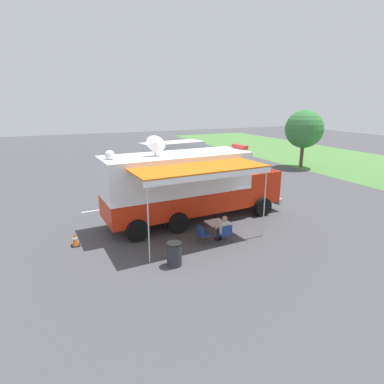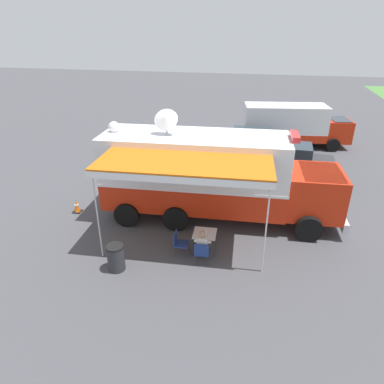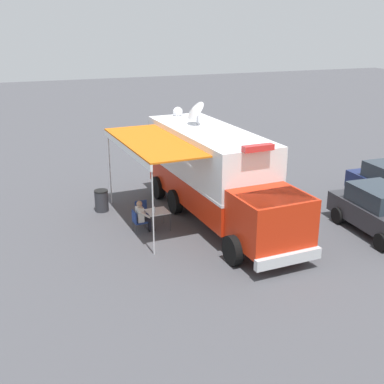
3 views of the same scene
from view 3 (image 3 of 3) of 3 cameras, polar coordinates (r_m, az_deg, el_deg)
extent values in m
plane|color=#47474C|center=(20.66, 1.84, -2.38)|extent=(100.00, 100.00, 0.00)
cube|color=silver|center=(23.82, 8.24, 0.42)|extent=(0.40, 4.80, 0.01)
cube|color=red|center=(20.27, 1.87, 0.65)|extent=(2.92, 7.33, 1.10)
cube|color=white|center=(19.86, 1.91, 4.48)|extent=(2.92, 7.33, 1.70)
cube|color=white|center=(20.10, 1.89, 2.13)|extent=(2.94, 7.36, 0.10)
cube|color=red|center=(16.37, 8.96, -3.12)|extent=(2.42, 2.23, 1.70)
cube|color=#28333D|center=(16.03, 9.44, -1.72)|extent=(2.23, 1.59, 0.70)
cube|color=silver|center=(15.89, 11.00, -7.53)|extent=(2.38, 0.34, 0.36)
cylinder|color=black|center=(17.55, 11.91, -5.10)|extent=(0.36, 1.02, 1.00)
cylinder|color=black|center=(16.32, 4.68, -6.67)|extent=(0.36, 1.02, 1.00)
cylinder|color=black|center=(21.47, 4.23, -0.15)|extent=(0.36, 1.02, 1.00)
cylinder|color=black|center=(20.47, -1.96, -1.09)|extent=(0.36, 1.02, 1.00)
cylinder|color=black|center=(23.14, 1.94, 1.34)|extent=(0.36, 1.02, 1.00)
cylinder|color=black|center=(22.22, -3.88, 0.54)|extent=(0.36, 1.02, 1.00)
cube|color=white|center=(19.65, 1.94, 7.01)|extent=(2.92, 7.33, 0.10)
cube|color=red|center=(16.45, 7.58, 5.03)|extent=(1.11, 0.34, 0.20)
cylinder|color=silver|center=(20.56, 0.63, 8.35)|extent=(0.10, 0.10, 0.45)
cone|color=silver|center=(20.42, 0.25, 9.43)|extent=(0.77, 0.94, 0.81)
sphere|color=white|center=(22.48, -1.64, 9.17)|extent=(0.44, 0.44, 0.44)
cube|color=orange|center=(18.82, -4.55, 5.78)|extent=(2.54, 5.88, 0.06)
cube|color=white|center=(18.54, -7.64, 5.02)|extent=(0.42, 5.75, 0.24)
cylinder|color=silver|center=(16.52, -4.49, -2.07)|extent=(0.05, 0.05, 3.25)
cylinder|color=silver|center=(21.49, -9.41, 2.81)|extent=(0.05, 0.05, 3.25)
cube|color=silver|center=(18.87, -3.99, -2.24)|extent=(0.85, 0.85, 0.03)
cylinder|color=#333338|center=(18.80, -2.51, -3.49)|extent=(0.03, 0.03, 0.70)
cylinder|color=#333338|center=(18.57, -4.64, -3.84)|extent=(0.03, 0.03, 0.70)
cylinder|color=#333338|center=(19.44, -3.31, -2.72)|extent=(0.03, 0.03, 0.70)
cylinder|color=#333338|center=(19.22, -5.38, -3.05)|extent=(0.03, 0.03, 0.70)
cylinder|color=silver|center=(18.72, -4.34, -2.05)|extent=(0.07, 0.07, 0.20)
cylinder|color=white|center=(18.68, -4.34, -1.73)|extent=(0.04, 0.04, 0.02)
cube|color=navy|center=(18.77, -5.97, -3.40)|extent=(0.51, 0.51, 0.04)
cube|color=navy|center=(18.62, -6.64, -2.85)|extent=(0.07, 0.48, 0.44)
cylinder|color=#333338|center=(19.10, -5.53, -3.65)|extent=(0.02, 0.02, 0.42)
cylinder|color=#333338|center=(18.72, -5.10, -4.13)|extent=(0.02, 0.02, 0.42)
cylinder|color=#333338|center=(18.98, -6.79, -3.85)|extent=(0.02, 0.02, 0.42)
cylinder|color=#333338|center=(18.60, -6.38, -4.34)|extent=(0.02, 0.02, 0.42)
cube|color=navy|center=(19.56, -5.66, -2.43)|extent=(0.51, 0.51, 0.04)
cube|color=navy|center=(19.67, -5.88, -1.59)|extent=(0.48, 0.07, 0.44)
cylinder|color=#333338|center=(19.51, -4.82, -3.13)|extent=(0.02, 0.02, 0.42)
cylinder|color=#333338|center=(19.38, -6.05, -3.32)|extent=(0.02, 0.02, 0.42)
cylinder|color=#333338|center=(19.89, -5.24, -2.68)|extent=(0.02, 0.02, 0.42)
cylinder|color=#333338|center=(19.77, -6.45, -2.87)|extent=(0.02, 0.02, 0.42)
cube|color=silver|center=(18.65, -6.01, -2.55)|extent=(0.26, 0.37, 0.56)
sphere|color=#A37556|center=(18.50, -6.05, -1.34)|extent=(0.22, 0.22, 0.22)
cylinder|color=silver|center=(18.88, -5.88, -2.14)|extent=(0.43, 0.12, 0.34)
cylinder|color=silver|center=(18.47, -5.43, -2.62)|extent=(0.43, 0.12, 0.34)
cylinder|color=black|center=(18.90, -5.55, -3.15)|extent=(0.39, 0.15, 0.13)
cylinder|color=black|center=(19.04, -5.02, -3.71)|extent=(0.11, 0.11, 0.42)
cube|color=black|center=(19.13, -4.83, -4.17)|extent=(0.25, 0.11, 0.07)
cylinder|color=black|center=(18.72, -5.36, -3.37)|extent=(0.39, 0.15, 0.13)
cylinder|color=black|center=(18.86, -4.82, -3.93)|extent=(0.11, 0.11, 0.42)
cube|color=black|center=(18.95, -4.63, -4.39)|extent=(0.25, 0.11, 0.07)
cylinder|color=#2D2D33|center=(21.03, -10.32, -1.06)|extent=(0.56, 0.56, 0.85)
cylinder|color=black|center=(20.88, -10.40, 0.11)|extent=(0.57, 0.57, 0.06)
cube|color=black|center=(24.86, -4.23, 1.41)|extent=(0.36, 0.36, 0.03)
cone|color=orange|center=(24.77, -4.25, 2.04)|extent=(0.26, 0.26, 0.55)
cylinder|color=white|center=(24.76, -4.25, 2.11)|extent=(0.17, 0.17, 0.06)
cylinder|color=black|center=(23.42, 18.17, 0.12)|extent=(0.23, 0.64, 0.64)
cube|color=#2D2D33|center=(19.76, 20.72, -2.54)|extent=(1.95, 4.26, 0.76)
cube|color=#28333D|center=(19.62, 20.70, -0.44)|extent=(1.68, 2.16, 0.68)
cylinder|color=black|center=(18.44, 20.88, -5.40)|extent=(0.24, 0.65, 0.64)
cylinder|color=black|center=(21.37, 20.35, -1.97)|extent=(0.24, 0.65, 0.64)
cylinder|color=black|center=(20.33, 16.36, -2.60)|extent=(0.24, 0.65, 0.64)
camera|label=1|loc=(24.33, -37.65, 11.41)|focal=29.82mm
camera|label=2|loc=(15.98, -40.65, 13.36)|focal=32.23mm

